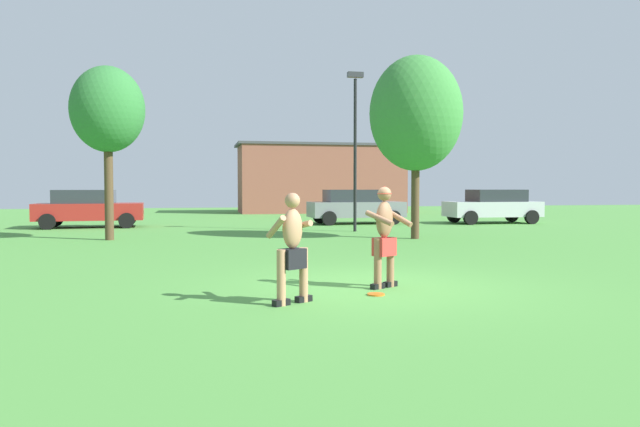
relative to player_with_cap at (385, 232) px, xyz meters
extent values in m
plane|color=#4C8E3D|center=(-0.11, 0.14, -0.94)|extent=(80.00, 80.00, 0.00)
cube|color=black|center=(0.13, 0.09, -0.90)|extent=(0.28, 0.23, 0.09)
cylinder|color=#936647|center=(0.13, 0.09, -0.52)|extent=(0.13, 0.13, 0.85)
cube|color=black|center=(-0.14, -0.08, -0.90)|extent=(0.28, 0.23, 0.09)
cylinder|color=#936647|center=(-0.14, -0.08, -0.52)|extent=(0.13, 0.13, 0.85)
cube|color=red|center=(0.00, 0.01, -0.25)|extent=(0.44, 0.40, 0.30)
ellipsoid|color=#936647|center=(0.00, 0.01, 0.21)|extent=(0.41, 0.37, 0.61)
cylinder|color=#936647|center=(0.25, 0.04, 0.24)|extent=(0.40, 0.52, 0.32)
cylinder|color=#936647|center=(-0.15, -0.20, 0.24)|extent=(0.37, 0.55, 0.25)
sphere|color=#936647|center=(0.00, 0.01, 0.64)|extent=(0.23, 0.23, 0.23)
cone|color=red|center=(0.00, 0.01, 0.71)|extent=(0.34, 0.34, 0.13)
cube|color=black|center=(-1.91, -1.15, -0.90)|extent=(0.28, 0.23, 0.09)
cylinder|color=tan|center=(-1.91, -1.15, -0.54)|extent=(0.13, 0.13, 0.80)
cube|color=black|center=(-1.54, -0.93, -0.90)|extent=(0.28, 0.23, 0.09)
cylinder|color=tan|center=(-1.54, -0.93, -0.54)|extent=(0.13, 0.13, 0.80)
cube|color=black|center=(-1.73, -1.04, -0.28)|extent=(0.42, 0.39, 0.29)
ellipsoid|color=tan|center=(-1.73, -1.04, 0.15)|extent=(0.40, 0.36, 0.58)
cylinder|color=tan|center=(-1.97, -1.07, 0.18)|extent=(0.25, 0.52, 0.36)
cylinder|color=tan|center=(-1.59, -0.84, 0.18)|extent=(0.33, 0.54, 0.19)
sphere|color=tan|center=(-1.73, -1.04, 0.56)|extent=(0.22, 0.22, 0.22)
cylinder|color=orange|center=(-0.34, -0.62, -0.93)|extent=(0.27, 0.27, 0.03)
cube|color=maroon|center=(-7.52, 16.77, -0.27)|extent=(4.40, 2.06, 0.70)
cube|color=#282D33|center=(-7.71, 16.75, 0.36)|extent=(2.50, 1.73, 0.56)
cylinder|color=black|center=(-6.07, 17.76, -0.62)|extent=(0.65, 0.26, 0.64)
cylinder|color=black|center=(-5.96, 15.96, -0.62)|extent=(0.65, 0.26, 0.64)
cylinder|color=black|center=(-9.07, 17.57, -0.62)|extent=(0.65, 0.26, 0.64)
cylinder|color=black|center=(-8.96, 15.78, -0.62)|extent=(0.65, 0.26, 0.64)
cube|color=silver|center=(10.44, 16.05, -0.27)|extent=(4.32, 1.84, 0.70)
cube|color=#282D33|center=(10.64, 16.05, 0.36)|extent=(2.42, 1.61, 0.56)
cylinder|color=black|center=(8.93, 15.17, -0.62)|extent=(0.64, 0.23, 0.64)
cylinder|color=black|center=(8.94, 16.97, -0.62)|extent=(0.64, 0.23, 0.64)
cylinder|color=black|center=(11.94, 15.14, -0.62)|extent=(0.64, 0.23, 0.64)
cylinder|color=black|center=(11.95, 16.94, -0.62)|extent=(0.64, 0.23, 0.64)
cube|color=slate|center=(4.07, 16.91, -0.27)|extent=(4.35, 1.93, 0.70)
cube|color=#282D33|center=(3.87, 16.91, 0.36)|extent=(2.46, 1.66, 0.56)
cylinder|color=black|center=(5.55, 17.86, -0.62)|extent=(0.65, 0.24, 0.64)
cylinder|color=black|center=(5.60, 16.06, -0.62)|extent=(0.65, 0.24, 0.64)
cylinder|color=black|center=(2.54, 17.77, -0.62)|extent=(0.65, 0.24, 0.64)
cylinder|color=black|center=(2.59, 15.97, -0.62)|extent=(0.65, 0.24, 0.64)
cylinder|color=black|center=(2.80, 12.38, 1.95)|extent=(0.12, 0.12, 5.79)
cube|color=#333338|center=(2.80, 12.38, 5.00)|extent=(0.60, 0.24, 0.20)
cube|color=brown|center=(5.03, 29.63, 1.26)|extent=(10.83, 4.24, 4.40)
cube|color=#3F3F44|center=(5.03, 29.63, 3.54)|extent=(11.26, 4.41, 0.16)
cylinder|color=#4C3823|center=(-5.85, 10.42, 0.67)|extent=(0.27, 0.27, 3.21)
ellipsoid|color=#2D7033|center=(-5.85, 10.42, 3.23)|extent=(2.31, 2.31, 2.73)
cylinder|color=#4C3823|center=(3.92, 8.90, 0.45)|extent=(0.27, 0.27, 2.79)
ellipsoid|color=#387F38|center=(3.92, 8.90, 3.16)|extent=(3.02, 3.02, 3.74)
camera|label=1|loc=(-3.06, -9.48, 0.75)|focal=33.27mm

